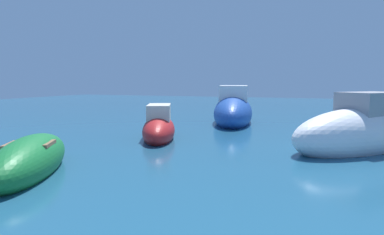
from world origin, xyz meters
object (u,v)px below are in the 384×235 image
(moored_boat_0, at_px, (361,132))
(moored_boat_2, at_px, (159,128))
(moored_boat_1, at_px, (31,160))
(moored_boat_5, at_px, (233,111))

(moored_boat_0, height_order, moored_boat_2, moored_boat_0)
(moored_boat_1, relative_size, moored_boat_5, 0.62)
(moored_boat_2, bearing_deg, moored_boat_0, 70.35)
(moored_boat_0, xyz_separation_m, moored_boat_5, (-5.32, 5.45, 0.05))
(moored_boat_1, distance_m, moored_boat_5, 11.27)
(moored_boat_0, distance_m, moored_boat_5, 7.61)
(moored_boat_0, relative_size, moored_boat_1, 1.29)
(moored_boat_1, distance_m, moored_boat_2, 5.33)
(moored_boat_0, relative_size, moored_boat_5, 0.80)
(moored_boat_1, bearing_deg, moored_boat_5, -39.69)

